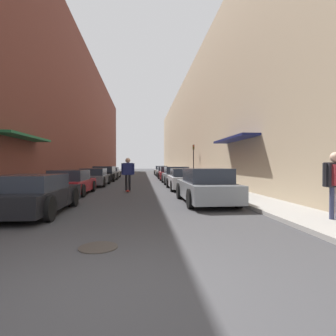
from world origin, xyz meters
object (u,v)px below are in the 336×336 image
object	(u,v)px
skateboarder	(128,171)
parked_car_left_3	(105,174)
parked_car_right_5	(161,171)
parked_car_left_0	(32,195)
parked_car_left_4	(111,173)
parked_car_right_2	(176,176)
parked_car_right_1	(185,179)
parked_car_left_2	(94,177)
pedestrian	(336,177)
parked_car_right_4	(164,172)
traffic_light	(193,158)
manhole_cover	(98,247)
parked_car_right_3	(169,173)
parked_car_left_1	(71,183)
parked_car_right_0	(206,186)

from	to	relation	value
skateboarder	parked_car_left_3	bearing A→B (deg)	104.74
parked_car_left_3	parked_car_right_5	xyz separation A→B (m)	(6.11, 12.30, -0.02)
parked_car_left_0	parked_car_left_4	bearing A→B (deg)	90.24
parked_car_left_0	parked_car_right_2	distance (m)	13.38
skateboarder	parked_car_right_1	bearing A→B (deg)	17.11
parked_car_left_0	parked_car_right_2	world-z (taller)	parked_car_right_2
parked_car_right_2	parked_car_left_2	bearing A→B (deg)	-167.26
skateboarder	pedestrian	bearing A→B (deg)	-56.12
parked_car_right_4	parked_car_right_1	bearing A→B (deg)	-90.11
parked_car_right_1	traffic_light	world-z (taller)	traffic_light
parked_car_right_4	parked_car_right_5	world-z (taller)	parked_car_right_5
manhole_cover	parked_car_right_5	bearing A→B (deg)	83.85
parked_car_right_3	parked_car_left_2	bearing A→B (deg)	-132.29
parked_car_right_4	traffic_light	bearing A→B (deg)	-71.63
parked_car_left_1	parked_car_right_3	world-z (taller)	parked_car_right_3
parked_car_left_0	parked_car_left_2	bearing A→B (deg)	90.06
parked_car_left_3	parked_car_right_5	world-z (taller)	parked_car_left_3
parked_car_right_3	parked_car_right_4	size ratio (longest dim) A/B	1.08
parked_car_right_4	manhole_cover	distance (m)	26.92
skateboarder	manhole_cover	size ratio (longest dim) A/B	2.67
parked_car_left_0	parked_car_right_1	xyz separation A→B (m)	(5.97, 7.27, 0.02)
parked_car_left_4	skateboarder	size ratio (longest dim) A/B	2.21
parked_car_right_1	parked_car_left_4	bearing A→B (deg)	113.16
parked_car_right_5	parked_car_left_3	bearing A→B (deg)	-116.42
parked_car_left_4	parked_car_right_2	size ratio (longest dim) A/B	1.02
parked_car_left_0	parked_car_left_3	bearing A→B (deg)	90.26
parked_car_left_0	traffic_light	world-z (taller)	traffic_light
parked_car_right_4	manhole_cover	bearing A→B (deg)	-97.33
parked_car_right_1	traffic_light	size ratio (longest dim) A/B	1.22
parked_car_right_0	parked_car_right_1	bearing A→B (deg)	88.69
parked_car_left_1	traffic_light	world-z (taller)	traffic_light
parked_car_left_2	parked_car_left_4	size ratio (longest dim) A/B	1.06
parked_car_right_5	skateboarder	distance (m)	22.66
parked_car_right_1	traffic_light	xyz separation A→B (m)	(2.29, 9.09, 1.55)
parked_car_right_4	pedestrian	size ratio (longest dim) A/B	2.54
parked_car_right_0	parked_car_right_2	distance (m)	10.26
parked_car_right_2	parked_car_right_3	xyz separation A→B (m)	(-0.04, 5.20, -0.01)
parked_car_right_2	parked_car_right_4	size ratio (longest dim) A/B	0.93
parked_car_left_0	manhole_cover	bearing A→B (deg)	-54.00
traffic_light	parked_car_left_4	bearing A→B (deg)	148.67
parked_car_right_2	parked_car_left_3	bearing A→B (deg)	144.34
parked_car_left_3	parked_car_left_0	bearing A→B (deg)	-89.74
parked_car_left_2	parked_car_right_0	distance (m)	10.66
parked_car_left_1	skateboarder	size ratio (longest dim) A/B	2.26
parked_car_left_3	pedestrian	distance (m)	20.31
parked_car_left_4	parked_car_right_1	world-z (taller)	parked_car_right_1
parked_car_left_2	parked_car_right_2	distance (m)	6.15
parked_car_left_0	parked_car_right_5	xyz separation A→B (m)	(6.03, 28.61, 0.05)
parked_car_left_2	parked_car_right_4	size ratio (longest dim) A/B	1.01
parked_car_left_1	parked_car_right_4	world-z (taller)	parked_car_right_4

